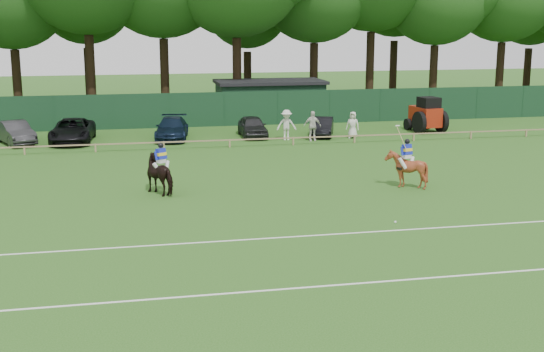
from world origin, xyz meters
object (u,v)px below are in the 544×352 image
object	(u,v)px
tractor	(426,115)
estate_black	(323,127)
horse_chestnut	(406,169)
utility_shed	(270,100)
spectator_left	(286,125)
polo_ball	(395,222)
suv_black	(72,131)
hatch_grey	(252,126)
sedan_navy	(172,128)
spectator_right	(353,125)
horse_dark	(162,174)
sedan_grey	(15,132)
spectator_mid	(312,126)

from	to	relation	value
tractor	estate_black	bearing A→B (deg)	175.47
horse_chestnut	utility_shed	xyz separation A→B (m)	(-1.40, 24.45, 0.66)
estate_black	spectator_left	size ratio (longest dim) A/B	1.93
horse_chestnut	tractor	xyz separation A→B (m)	(7.90, 15.79, 0.27)
utility_shed	polo_ball	bearing A→B (deg)	-92.45
tractor	polo_ball	bearing A→B (deg)	-122.86
suv_black	estate_black	xyz separation A→B (m)	(16.27, -0.80, -0.12)
utility_shed	hatch_grey	bearing A→B (deg)	-109.30
horse_chestnut	estate_black	xyz separation A→B (m)	(0.36, 15.53, -0.25)
suv_black	utility_shed	distance (m)	16.64
sedan_navy	spectator_right	size ratio (longest dim) A/B	2.77
suv_black	utility_shed	world-z (taller)	utility_shed
horse_chestnut	spectator_left	world-z (taller)	spectator_left
horse_chestnut	spectator_left	xyz separation A→B (m)	(-2.38, 14.42, 0.10)
horse_dark	sedan_navy	bearing A→B (deg)	-129.55
sedan_grey	utility_shed	distance (m)	19.70
horse_chestnut	hatch_grey	xyz separation A→B (m)	(-4.29, 16.19, -0.19)
sedan_grey	spectator_right	xyz separation A→B (m)	(21.46, -2.23, 0.16)
horse_dark	hatch_grey	xyz separation A→B (m)	(6.89, 14.99, -0.19)
tractor	horse_dark	bearing A→B (deg)	-149.13
hatch_grey	tractor	distance (m)	12.21
horse_dark	spectator_mid	distance (m)	16.26
horse_chestnut	estate_black	distance (m)	15.53
sedan_grey	suv_black	bearing A→B (deg)	-26.23
hatch_grey	polo_ball	xyz separation A→B (m)	(1.61, -21.80, -0.65)
horse_dark	sedan_grey	bearing A→B (deg)	-95.36
suv_black	sedan_navy	world-z (taller)	suv_black
horse_dark	polo_ball	xyz separation A→B (m)	(8.49, -6.81, -0.84)
sedan_grey	estate_black	xyz separation A→B (m)	(19.77, -0.96, -0.09)
sedan_grey	polo_ball	size ratio (longest dim) A/B	48.51
spectator_mid	tractor	world-z (taller)	tractor
utility_shed	horse_chestnut	bearing A→B (deg)	-86.72
sedan_navy	spectator_mid	xyz separation A→B (m)	(8.79, -2.51, 0.26)
suv_black	estate_black	size ratio (longest dim) A/B	1.41
spectator_mid	horse_chestnut	bearing A→B (deg)	-81.77
spectator_right	estate_black	bearing A→B (deg)	174.33
tractor	horse_chestnut	bearing A→B (deg)	-123.12
horse_dark	sedan_navy	xyz separation A→B (m)	(1.56, 15.06, -0.18)
horse_dark	hatch_grey	world-z (taller)	horse_dark
horse_chestnut	suv_black	xyz separation A→B (m)	(-15.91, 16.32, -0.13)
polo_ball	hatch_grey	bearing A→B (deg)	94.21
spectator_left	hatch_grey	bearing A→B (deg)	144.05
horse_dark	tractor	world-z (taller)	tractor
estate_black	utility_shed	bearing A→B (deg)	119.96
spectator_right	horse_dark	bearing A→B (deg)	-104.09
sedan_navy	spectator_mid	size ratio (longest dim) A/B	2.52
horse_chestnut	polo_ball	world-z (taller)	horse_chestnut
utility_shed	tractor	distance (m)	12.71
horse_dark	polo_ball	distance (m)	10.92
hatch_grey	estate_black	size ratio (longest dim) A/B	1.07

